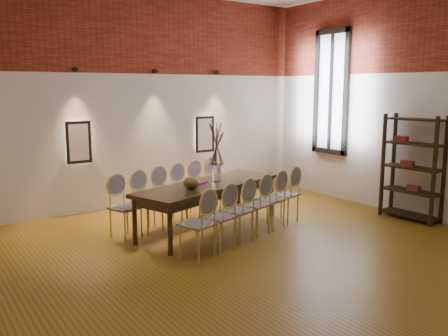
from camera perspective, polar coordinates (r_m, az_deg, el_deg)
floor at (r=6.55m, az=4.12°, el=-10.47°), size 7.00×7.00×0.02m
wall_back at (r=9.20m, az=-9.73°, el=7.99°), size 7.00×0.10×4.00m
wall_right at (r=8.83m, az=22.81°, el=7.32°), size 0.10×7.00×4.00m
brick_band_back at (r=9.19m, az=-9.77°, el=15.79°), size 7.00×0.02×1.50m
brick_band_right at (r=8.82m, az=23.10°, el=15.45°), size 0.02×7.00×1.50m
niche_left at (r=8.69m, az=-17.14°, el=2.98°), size 0.36×0.06×0.66m
niche_right at (r=9.78m, az=-2.42°, el=4.09°), size 0.36×0.06×0.66m
spot_fixture_left at (r=8.62m, az=-17.49°, el=11.25°), size 0.08×0.10×0.08m
spot_fixture_mid at (r=9.17m, az=-8.33°, el=11.45°), size 0.08×0.10×0.08m
spot_fixture_right at (r=9.87m, az=-0.87°, el=11.41°), size 0.08×0.10×0.08m
window_glass at (r=9.99m, az=12.82°, el=8.86°), size 0.02×0.78×2.38m
window_frame at (r=9.97m, az=12.75°, el=8.87°), size 0.08×0.90×2.50m
window_mullion at (r=9.97m, az=12.75°, el=8.87°), size 0.06×0.06×2.40m
dining_table at (r=7.58m, az=-1.71°, el=-4.62°), size 2.83×1.64×0.75m
chair_near_a at (r=6.29m, az=-3.24°, el=-6.73°), size 0.55×0.55×0.94m
chair_near_b at (r=6.62m, az=-0.67°, el=-5.88°), size 0.55×0.55×0.94m
chair_near_c at (r=6.96m, az=1.64°, el=-5.10°), size 0.55×0.55×0.94m
chair_near_d at (r=7.32m, az=3.73°, el=-4.39°), size 0.55×0.55×0.94m
chair_near_e at (r=7.68m, az=5.62°, el=-3.74°), size 0.55×0.55×0.94m
chair_near_f at (r=8.06m, az=7.33°, el=-3.15°), size 0.55×0.55×0.94m
chair_far_a at (r=7.27m, az=-11.76°, el=-4.66°), size 0.55×0.55×0.94m
chair_far_b at (r=7.56m, az=-9.17°, el=-4.04°), size 0.55×0.55×0.94m
chair_far_c at (r=7.86m, az=-6.77°, el=-3.45°), size 0.55×0.55×0.94m
chair_far_d at (r=8.18m, az=-4.56°, el=-2.90°), size 0.55×0.55×0.94m
chair_far_e at (r=8.51m, az=-2.52°, el=-2.39°), size 0.55×0.55×0.94m
chair_far_f at (r=8.85m, az=-0.64°, el=-1.92°), size 0.55×0.55×0.94m
vase at (r=7.60m, az=-0.92°, el=-0.53°), size 0.14×0.14×0.30m
dried_branches at (r=7.53m, az=-0.93°, el=2.84°), size 0.50×0.50×0.70m
bowl at (r=7.08m, az=-3.97°, el=-1.80°), size 0.24×0.24×0.18m
book at (r=7.45m, az=-3.15°, el=-1.80°), size 0.30×0.25×0.03m
shelving_rack at (r=8.66m, az=21.73°, el=0.03°), size 0.44×1.02×1.80m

